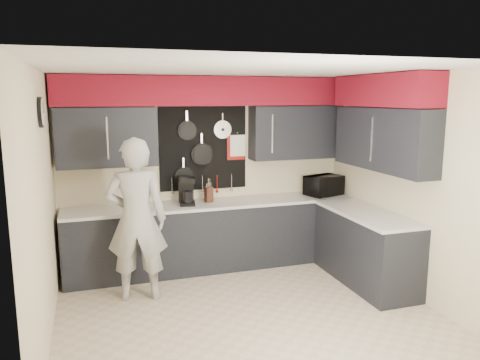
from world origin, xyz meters
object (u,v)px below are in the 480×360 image
object	(u,v)px
coffee_maker	(187,190)
person	(137,220)
utensil_crock	(209,196)
microwave	(324,186)
knife_block	(209,194)

from	to	relation	value
coffee_maker	person	size ratio (longest dim) A/B	0.19
utensil_crock	coffee_maker	bearing A→B (deg)	-165.58
microwave	person	bearing A→B (deg)	175.01
knife_block	utensil_crock	bearing A→B (deg)	56.80
knife_block	utensil_crock	distance (m)	0.05
utensil_crock	coffee_maker	size ratio (longest dim) A/B	0.39
microwave	knife_block	distance (m)	1.70
utensil_crock	person	size ratio (longest dim) A/B	0.08
microwave	knife_block	xyz separation A→B (m)	(-1.69, 0.08, -0.04)
microwave	utensil_crock	xyz separation A→B (m)	(-1.68, 0.12, -0.07)
knife_block	microwave	bearing A→B (deg)	-15.44
knife_block	utensil_crock	xyz separation A→B (m)	(0.01, 0.04, -0.03)
person	knife_block	bearing A→B (deg)	-134.00
utensil_crock	microwave	bearing A→B (deg)	-4.01
knife_block	person	size ratio (longest dim) A/B	0.11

